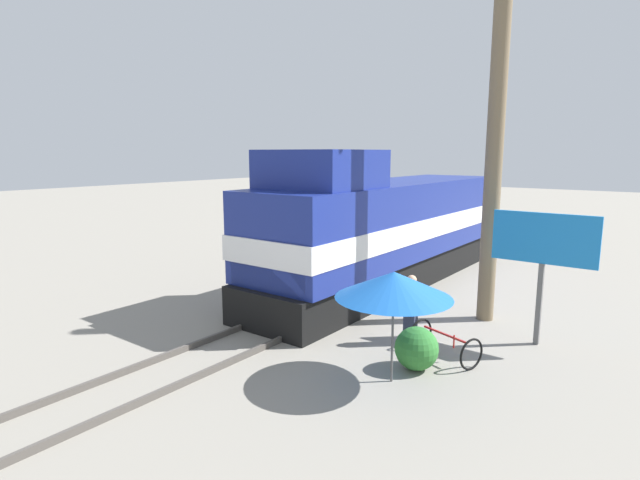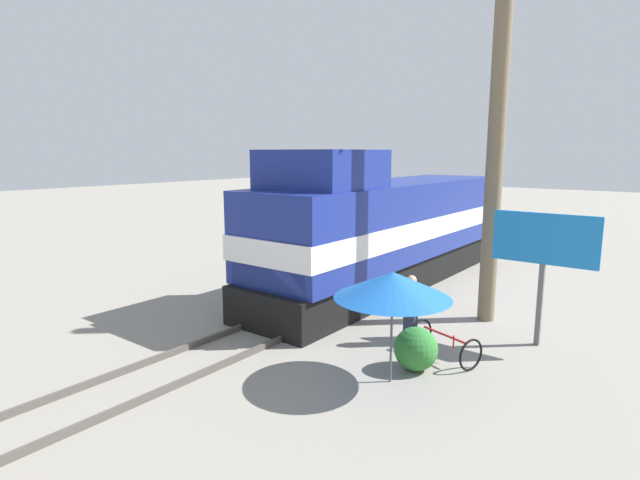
% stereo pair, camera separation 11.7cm
% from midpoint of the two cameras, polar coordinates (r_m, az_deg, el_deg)
% --- Properties ---
extents(ground_plane, '(120.00, 120.00, 0.00)m').
position_cam_midpoint_polar(ground_plane, '(14.38, -2.75, -9.12)').
color(ground_plane, gray).
extents(rail_near, '(0.08, 40.30, 0.15)m').
position_cam_midpoint_polar(rail_near, '(14.80, -4.92, -8.28)').
color(rail_near, '#4C4742').
rests_on(rail_near, ground_plane).
extents(rail_far, '(0.08, 40.30, 0.15)m').
position_cam_midpoint_polar(rail_far, '(13.93, -0.45, -9.42)').
color(rail_far, '#4C4742').
rests_on(rail_far, ground_plane).
extents(locomotive, '(3.11, 13.27, 4.78)m').
position_cam_midpoint_polar(locomotive, '(17.65, 6.94, 1.14)').
color(locomotive, black).
rests_on(locomotive, ground_plane).
extents(utility_pole, '(1.80, 0.46, 10.82)m').
position_cam_midpoint_polar(utility_pole, '(14.47, 19.25, 12.43)').
color(utility_pole, '#726047').
rests_on(utility_pole, ground_plane).
extents(vendor_umbrella, '(2.39, 2.39, 2.34)m').
position_cam_midpoint_polar(vendor_umbrella, '(10.17, 8.11, -5.10)').
color(vendor_umbrella, '#4C4C4C').
rests_on(vendor_umbrella, ground_plane).
extents(billboard_sign, '(2.42, 0.12, 3.28)m').
position_cam_midpoint_polar(billboard_sign, '(13.11, 23.94, -0.61)').
color(billboard_sign, '#595959').
rests_on(billboard_sign, ground_plane).
extents(shrub_cluster, '(0.96, 0.96, 0.96)m').
position_cam_midpoint_polar(shrub_cluster, '(11.32, 10.68, -12.08)').
color(shrub_cluster, '#2D722D').
rests_on(shrub_cluster, ground_plane).
extents(person_bystander, '(0.34, 0.34, 1.75)m').
position_cam_midpoint_polar(person_bystander, '(12.61, 10.08, -7.49)').
color(person_bystander, '#2D3347').
rests_on(person_bystander, ground_plane).
extents(bicycle, '(1.74, 1.22, 0.72)m').
position_cam_midpoint_polar(bicycle, '(12.07, 13.79, -11.34)').
color(bicycle, black).
rests_on(bicycle, ground_plane).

